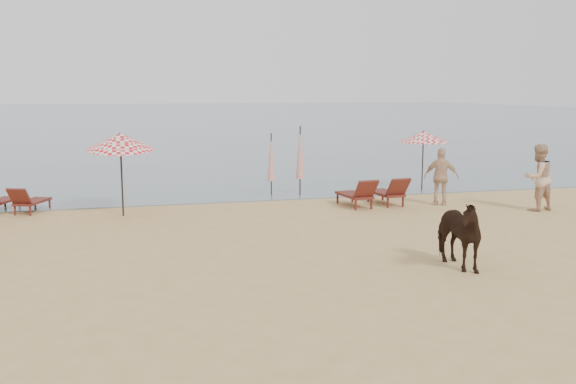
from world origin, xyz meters
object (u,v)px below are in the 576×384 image
at_px(umbrella_closed_left, 300,153).
at_px(umbrella_open_left_b, 120,141).
at_px(beachgoer_right_a, 538,177).
at_px(cow, 454,232).
at_px(umbrella_open_right, 423,137).
at_px(beachgoer_right_b, 441,177).
at_px(umbrella_closed_right, 271,157).
at_px(lounger_cluster_right, 374,192).

bearing_deg(umbrella_closed_left, umbrella_open_left_b, -159.79).
bearing_deg(beachgoer_right_a, cow, 32.60).
bearing_deg(umbrella_open_right, cow, -91.79).
bearing_deg(beachgoer_right_b, umbrella_open_right, -73.73).
distance_m(umbrella_closed_left, beachgoer_right_a, 7.46).
height_order(umbrella_open_left_b, beachgoer_right_b, umbrella_open_left_b).
bearing_deg(umbrella_open_right, beachgoer_right_b, -83.92).
xyz_separation_m(umbrella_closed_right, cow, (1.59, -9.42, -0.58)).
bearing_deg(umbrella_open_right, umbrella_closed_right, -162.06).
distance_m(umbrella_open_left_b, beachgoer_right_b, 9.60).
bearing_deg(lounger_cluster_right, cow, -105.34).
xyz_separation_m(lounger_cluster_right, umbrella_closed_left, (-1.62, 2.55, 1.00)).
bearing_deg(umbrella_open_left_b, umbrella_closed_left, 20.21).
xyz_separation_m(umbrella_open_right, beachgoer_right_b, (-0.71, -2.73, -1.02)).
bearing_deg(umbrella_closed_right, lounger_cluster_right, -46.00).
relative_size(umbrella_open_right, cow, 1.24).
height_order(lounger_cluster_right, umbrella_closed_left, umbrella_closed_left).
xyz_separation_m(lounger_cluster_right, umbrella_open_right, (2.80, 2.42, 1.47)).
bearing_deg(lounger_cluster_right, umbrella_closed_left, 115.44).
distance_m(umbrella_open_right, cow, 9.98).
distance_m(umbrella_open_right, umbrella_closed_left, 4.44).
relative_size(umbrella_open_left_b, cow, 1.43).
xyz_separation_m(umbrella_closed_left, umbrella_closed_right, (-0.96, 0.12, -0.14)).
bearing_deg(umbrella_open_left_b, beachgoer_right_b, -4.43).
relative_size(beachgoer_right_a, beachgoer_right_b, 1.11).
distance_m(umbrella_open_left_b, umbrella_open_right, 10.41).
relative_size(lounger_cluster_right, beachgoer_right_a, 0.98).
bearing_deg(cow, lounger_cluster_right, 78.43).
height_order(cow, beachgoer_right_b, beachgoer_right_b).
bearing_deg(umbrella_closed_left, beachgoer_right_a, -35.94).
distance_m(umbrella_open_right, beachgoer_right_a, 4.63).
bearing_deg(cow, umbrella_closed_right, 96.40).
xyz_separation_m(cow, beachgoer_right_b, (3.08, 6.43, 0.16)).
height_order(umbrella_closed_right, beachgoer_right_a, umbrella_closed_right).
xyz_separation_m(umbrella_open_left_b, beachgoer_right_a, (11.82, -2.24, -1.12)).
bearing_deg(lounger_cluster_right, umbrella_closed_right, 127.03).
xyz_separation_m(umbrella_closed_left, beachgoer_right_a, (6.03, -4.37, -0.45)).
relative_size(umbrella_closed_left, umbrella_closed_right, 1.11).
height_order(lounger_cluster_right, umbrella_open_left_b, umbrella_open_left_b).
distance_m(lounger_cluster_right, umbrella_open_left_b, 7.61).
relative_size(umbrella_open_left_b, umbrella_open_right, 1.15).
distance_m(umbrella_open_right, umbrella_closed_right, 5.42).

